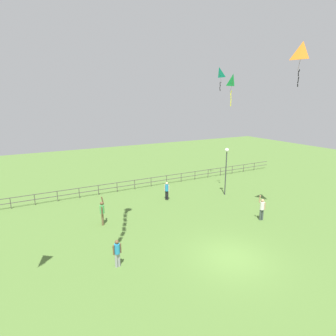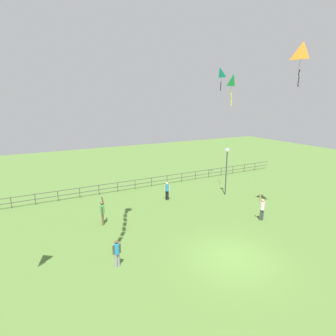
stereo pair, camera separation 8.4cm
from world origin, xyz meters
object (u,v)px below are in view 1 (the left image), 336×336
Objects in this scene: person_2 at (167,190)px; kite_2 at (233,82)px; kite_0 at (302,54)px; lamppost at (226,161)px; person_0 at (117,252)px; person_3 at (102,211)px; kite_1 at (219,74)px; person_1 at (262,208)px.

kite_2 is at bearing -14.98° from person_2.
lamppost is at bearing 93.20° from kite_0.
person_3 is (0.68, 5.35, 0.12)m from person_0.
kite_1 is at bearing 81.95° from kite_0.
kite_1 is (1.79, 3.84, 7.90)m from lamppost.
kite_0 reaches higher than lamppost.
person_3 is at bearing -175.48° from lamppost.
lamppost is 8.96m from kite_1.
kite_2 is (1.45, 5.52, 9.10)m from person_1.
person_3 is at bearing 155.86° from kite_0.
person_1 is 0.86× the size of kite_1.
person_0 is at bearing -132.51° from person_2.
person_1 is at bearing 3.27° from person_0.
person_3 reaches higher than person_2.
kite_0 is at bearing -0.22° from person_0.
person_2 reaches higher than person_0.
person_1 is 0.95× the size of person_3.
kite_0 is at bearing -53.26° from person_2.
person_0 is 0.77× the size of person_3.
kite_1 reaches higher than person_2.
person_1 is (-1.29, -5.65, -2.24)m from lamppost.
kite_0 reaches higher than kite_2.
person_3 is at bearing -176.15° from kite_2.
person_1 is 11.43m from person_3.
kite_1 reaches higher than lamppost.
person_0 is at bearing 179.78° from kite_0.
kite_0 is at bearing -88.20° from kite_2.
kite_0 is at bearing -86.80° from lamppost.
lamppost is 14.07m from person_0.
kite_1 is (7.17, 2.49, 10.16)m from person_2.
kite_2 is at bearing 26.14° from person_0.
lamppost is at bearing -14.12° from person_2.
person_0 is 5.40m from person_3.
kite_2 is (-0.20, 6.20, -1.37)m from kite_0.
person_2 is 0.73× the size of kite_1.
person_2 is 10.77m from kite_2.
person_2 is (7.00, 7.63, 0.05)m from person_0.
kite_0 reaches higher than person_2.
person_3 is 14.94m from kite_2.
person_2 is at bearing 126.74° from kite_0.
lamppost is at bearing 26.90° from person_0.
kite_2 reaches higher than person_0.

